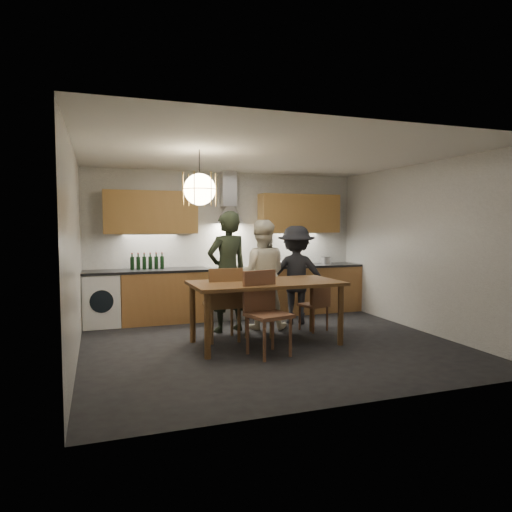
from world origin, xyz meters
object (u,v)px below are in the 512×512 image
object	(u,v)px
dining_table	(266,289)
wine_bottles	(147,261)
chair_back_left	(224,299)
person_mid	(261,274)
stock_pot	(326,261)
person_left	(227,272)
person_right	(296,275)
mixing_bowl	(285,264)
chair_front	(264,307)

from	to	relation	value
dining_table	wine_bottles	distance (m)	2.44
chair_back_left	person_mid	size ratio (longest dim) A/B	0.61
person_mid	stock_pot	world-z (taller)	person_mid
person_left	stock_pot	size ratio (longest dim) A/B	9.78
person_left	person_right	distance (m)	1.26
dining_table	person_right	distance (m)	1.43
mixing_bowl	dining_table	bearing A→B (deg)	-120.15
person_mid	mixing_bowl	distance (m)	1.19
dining_table	person_mid	xyz separation A→B (m)	(0.27, 0.93, 0.10)
dining_table	chair_back_left	world-z (taller)	chair_back_left
person_right	mixing_bowl	world-z (taller)	person_right
chair_back_left	person_left	world-z (taller)	person_left
person_left	person_mid	distance (m)	0.58
chair_front	person_left	xyz separation A→B (m)	(-0.12, 1.34, 0.32)
person_left	person_right	size ratio (longest dim) A/B	1.14
chair_front	person_right	size ratio (longest dim) A/B	0.65
chair_front	mixing_bowl	size ratio (longest dim) A/B	3.29
chair_back_left	chair_front	distance (m)	0.82
dining_table	chair_back_left	size ratio (longest dim) A/B	1.97
person_mid	mixing_bowl	bearing A→B (deg)	-112.76
person_right	wine_bottles	distance (m)	2.52
wine_bottles	dining_table	bearing A→B (deg)	-54.63
dining_table	person_left	xyz separation A→B (m)	(-0.30, 0.88, 0.16)
chair_back_left	chair_front	world-z (taller)	chair_front
person_right	chair_back_left	bearing A→B (deg)	48.22
person_mid	stock_pot	xyz separation A→B (m)	(1.67, 0.97, 0.10)
dining_table	stock_pot	distance (m)	2.72
mixing_bowl	wine_bottles	size ratio (longest dim) A/B	0.58
person_right	stock_pot	xyz separation A→B (m)	(1.00, 0.83, 0.15)
mixing_bowl	wine_bottles	distance (m)	2.46
chair_back_left	stock_pot	size ratio (longest dim) A/B	5.54
person_mid	chair_front	bearing A→B (deg)	90.72
person_mid	wine_bottles	xyz separation A→B (m)	(-1.67, 1.05, 0.17)
chair_back_left	person_mid	xyz separation A→B (m)	(0.79, 0.64, 0.26)
chair_back_left	chair_front	xyz separation A→B (m)	(0.33, -0.75, 0.01)
dining_table	mixing_bowl	world-z (taller)	mixing_bowl
mixing_bowl	stock_pot	bearing A→B (deg)	5.60
person_right	stock_pot	distance (m)	1.31
person_left	wine_bottles	xyz separation A→B (m)	(-1.10, 1.09, 0.11)
dining_table	person_mid	bearing A→B (deg)	72.86
dining_table	person_left	distance (m)	0.95
dining_table	chair_back_left	distance (m)	0.62
chair_front	wine_bottles	world-z (taller)	wine_bottles
dining_table	person_left	size ratio (longest dim) A/B	1.12
person_right	mixing_bowl	xyz separation A→B (m)	(0.11, 0.74, 0.12)
wine_bottles	mixing_bowl	bearing A→B (deg)	-3.74
person_mid	person_right	distance (m)	0.69
dining_table	person_right	xyz separation A→B (m)	(0.94, 1.07, 0.05)
person_mid	stock_pot	distance (m)	1.94
chair_front	person_mid	world-z (taller)	person_mid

